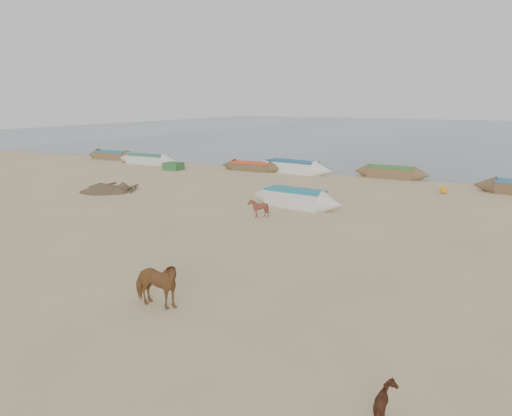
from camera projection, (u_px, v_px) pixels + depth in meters
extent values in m
plane|color=tan|center=(206.00, 254.00, 18.60)|extent=(140.00, 140.00, 0.00)
plane|color=slate|center=(461.00, 132.00, 89.26)|extent=(160.00, 160.00, 0.00)
imported|color=brown|center=(156.00, 284.00, 13.71)|extent=(1.63, 0.81, 1.35)
imported|color=brown|center=(258.00, 208.00, 24.33)|extent=(0.88, 0.79, 0.93)
imported|color=#522B1A|center=(387.00, 406.00, 8.79)|extent=(0.89, 0.92, 0.71)
cone|color=brown|center=(107.00, 187.00, 31.50)|extent=(4.26, 4.26, 0.47)
cube|color=#2D6431|center=(173.00, 166.00, 40.96)|extent=(1.40, 1.20, 0.60)
sphere|color=orange|center=(443.00, 190.00, 30.57)|extent=(0.44, 0.44, 0.44)
cube|color=gray|center=(302.00, 170.00, 38.81)|extent=(1.20, 1.10, 0.56)
sphere|color=red|center=(124.00, 160.00, 45.91)|extent=(0.48, 0.48, 0.48)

